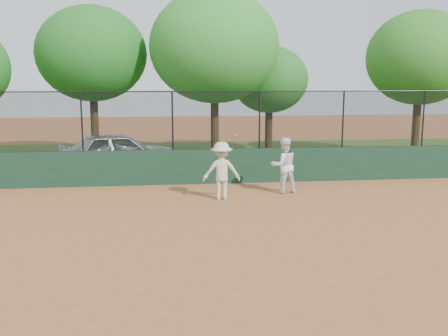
{
  "coord_description": "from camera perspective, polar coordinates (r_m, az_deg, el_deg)",
  "views": [
    {
      "loc": [
        -0.8,
        -11.01,
        3.52
      ],
      "look_at": [
        0.8,
        2.2,
        1.2
      ],
      "focal_mm": 40.0,
      "sensor_mm": 36.0,
      "label": 1
    }
  ],
  "objects": [
    {
      "name": "grass_strip",
      "position": [
        23.29,
        -4.86,
        1.17
      ],
      "size": [
        36.0,
        12.0,
        0.01
      ],
      "primitive_type": "cube",
      "color": "#2E4A17",
      "rests_on": "ground"
    },
    {
      "name": "ground",
      "position": [
        11.58,
        -2.65,
        -7.81
      ],
      "size": [
        80.0,
        80.0,
        0.0
      ],
      "primitive_type": "plane",
      "color": "#A66135",
      "rests_on": "ground"
    },
    {
      "name": "player_main",
      "position": [
        14.93,
        -0.28,
        -0.33
      ],
      "size": [
        1.13,
        0.66,
        2.0
      ],
      "color": "beige",
      "rests_on": "ground"
    },
    {
      "name": "tree_3",
      "position": [
        24.62,
        5.22,
        10.01
      ],
      "size": [
        3.75,
        3.41,
        5.22
      ],
      "color": "#3D2614",
      "rests_on": "ground"
    },
    {
      "name": "fence_assembly",
      "position": [
        17.07,
        -4.32,
        5.55
      ],
      "size": [
        26.0,
        0.06,
        2.0
      ],
      "color": "black",
      "rests_on": "back_wall"
    },
    {
      "name": "player_second",
      "position": [
        15.94,
        6.84,
        0.3
      ],
      "size": [
        0.95,
        0.8,
        1.77
      ],
      "primitive_type": "imported",
      "rotation": [
        0.0,
        0.0,
        3.3
      ],
      "color": "white",
      "rests_on": "ground"
    },
    {
      "name": "parked_car",
      "position": [
        20.04,
        -11.89,
        1.84
      ],
      "size": [
        4.95,
        3.01,
        1.57
      ],
      "primitive_type": "imported",
      "rotation": [
        0.0,
        0.0,
        1.84
      ],
      "color": "silver",
      "rests_on": "ground"
    },
    {
      "name": "tree_4",
      "position": [
        24.15,
        21.54,
        11.61
      ],
      "size": [
        4.8,
        4.36,
        6.61
      ],
      "color": "#4A301A",
      "rests_on": "ground"
    },
    {
      "name": "tree_2",
      "position": [
        22.05,
        -1.1,
        13.66
      ],
      "size": [
        5.6,
        5.09,
        7.4
      ],
      "color": "#462D19",
      "rests_on": "ground"
    },
    {
      "name": "back_wall",
      "position": [
        17.27,
        -4.15,
        0.13
      ],
      "size": [
        26.0,
        0.2,
        1.2
      ],
      "primitive_type": "cube",
      "color": "#1C3D28",
      "rests_on": "ground"
    },
    {
      "name": "tree_1",
      "position": [
        23.25,
        -14.89,
        12.47
      ],
      "size": [
        4.84,
        4.4,
        6.8
      ],
      "color": "#432B17",
      "rests_on": "ground"
    }
  ]
}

